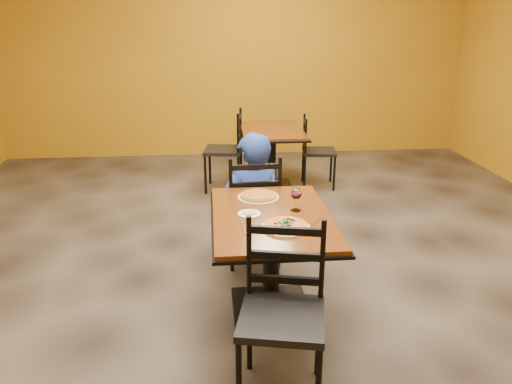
{
  "coord_description": "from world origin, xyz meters",
  "views": [
    {
      "loc": [
        -0.4,
        -3.63,
        2.02
      ],
      "look_at": [
        -0.09,
        -0.3,
        0.85
      ],
      "focal_mm": 34.86,
      "sensor_mm": 36.0,
      "label": 1
    }
  ],
  "objects": [
    {
      "name": "wall_back",
      "position": [
        0.0,
        4.0,
        1.5
      ],
      "size": [
        7.0,
        0.01,
        3.0
      ],
      "primitive_type": "cube",
      "color": "#AE7E13",
      "rests_on": "ground"
    },
    {
      "name": "chair_second_right",
      "position": [
        0.94,
        2.29,
        0.45
      ],
      "size": [
        0.45,
        0.45,
        0.89
      ],
      "primitive_type": null,
      "rotation": [
        0.0,
        0.0,
        1.44
      ],
      "color": "black",
      "rests_on": "floor"
    },
    {
      "name": "plate_main",
      "position": [
        0.06,
        -0.73,
        0.76
      ],
      "size": [
        0.31,
        0.31,
        0.01
      ],
      "primitive_type": "cylinder",
      "color": "white",
      "rests_on": "table_main"
    },
    {
      "name": "dip",
      "position": [
        -0.15,
        -0.48,
        0.76
      ],
      "size": [
        0.09,
        0.09,
        0.01
      ],
      "primitive_type": "cylinder",
      "color": "#A69250",
      "rests_on": "side_plate"
    },
    {
      "name": "chair_main_far",
      "position": [
        -0.07,
        0.34,
        0.49
      ],
      "size": [
        0.47,
        0.47,
        0.98
      ],
      "primitive_type": null,
      "rotation": [
        0.0,
        0.0,
        3.21
      ],
      "color": "black",
      "rests_on": "floor"
    },
    {
      "name": "floor",
      "position": [
        0.0,
        0.0,
        0.0
      ],
      "size": [
        7.0,
        8.0,
        0.01
      ],
      "primitive_type": "cube",
      "color": "black",
      "rests_on": "ground"
    },
    {
      "name": "side_plate",
      "position": [
        -0.15,
        -0.48,
        0.76
      ],
      "size": [
        0.16,
        0.16,
        0.01
      ],
      "primitive_type": "cylinder",
      "color": "white",
      "rests_on": "table_main"
    },
    {
      "name": "fork",
      "position": [
        -0.21,
        -0.71,
        0.75
      ],
      "size": [
        0.04,
        0.19,
        0.0
      ],
      "primitive_type": "cube",
      "rotation": [
        0.0,
        0.0,
        0.13
      ],
      "color": "silver",
      "rests_on": "table_main"
    },
    {
      "name": "wine_glass",
      "position": [
        0.18,
        -0.43,
        0.84
      ],
      "size": [
        0.08,
        0.08,
        0.18
      ],
      "primitive_type": null,
      "color": "white",
      "rests_on": "table_main"
    },
    {
      "name": "diner",
      "position": [
        -0.05,
        0.47,
        0.56
      ],
      "size": [
        0.65,
        0.5,
        1.12
      ],
      "primitive_type": "imported",
      "rotation": [
        0.0,
        0.0,
        3.39
      ],
      "color": "navy",
      "rests_on": "floor"
    },
    {
      "name": "table_second",
      "position": [
        0.35,
        2.29,
        0.55
      ],
      "size": [
        0.77,
        1.14,
        0.75
      ],
      "rotation": [
        0.0,
        0.0,
        -0.0
      ],
      "color": "#5F330F",
      "rests_on": "floor"
    },
    {
      "name": "pizza_main",
      "position": [
        0.06,
        -0.73,
        0.77
      ],
      "size": [
        0.28,
        0.28,
        0.02
      ],
      "primitive_type": "cylinder",
      "color": "#9B160B",
      "rests_on": "plate_main"
    },
    {
      "name": "chair_main_near",
      "position": [
        -0.05,
        -1.37,
        0.5
      ],
      "size": [
        0.54,
        0.54,
        1.0
      ],
      "primitive_type": null,
      "rotation": [
        0.0,
        0.0,
        -0.22
      ],
      "color": "black",
      "rests_on": "floor"
    },
    {
      "name": "table_main",
      "position": [
        0.0,
        -0.5,
        0.56
      ],
      "size": [
        0.83,
        1.23,
        0.75
      ],
      "color": "#5F330F",
      "rests_on": "floor"
    },
    {
      "name": "plate_far",
      "position": [
        -0.06,
        -0.15,
        0.76
      ],
      "size": [
        0.31,
        0.31,
        0.01
      ],
      "primitive_type": "cylinder",
      "color": "white",
      "rests_on": "table_main"
    },
    {
      "name": "knife",
      "position": [
        0.27,
        -0.67,
        0.75
      ],
      "size": [
        0.11,
        0.19,
        0.0
      ],
      "primitive_type": "cube",
      "rotation": [
        0.0,
        0.0,
        -0.48
      ],
      "color": "silver",
      "rests_on": "table_main"
    },
    {
      "name": "chair_second_left",
      "position": [
        -0.25,
        2.29,
        0.49
      ],
      "size": [
        0.5,
        0.5,
        0.98
      ],
      "primitive_type": null,
      "rotation": [
        0.0,
        0.0,
        -1.71
      ],
      "color": "black",
      "rests_on": "floor"
    },
    {
      "name": "pizza_far",
      "position": [
        -0.06,
        -0.15,
        0.77
      ],
      "size": [
        0.28,
        0.28,
        0.02
      ],
      "primitive_type": "cylinder",
      "color": "#B47522",
      "rests_on": "plate_far"
    }
  ]
}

